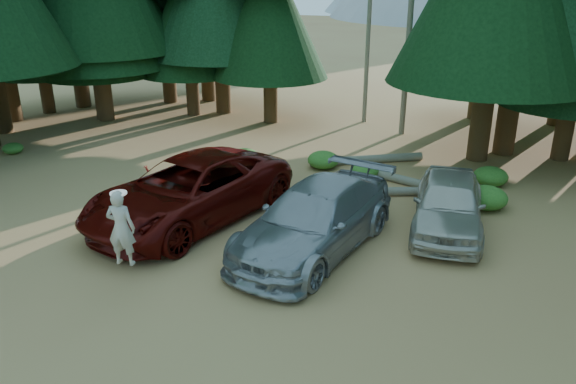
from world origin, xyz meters
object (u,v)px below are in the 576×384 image
silver_minivan_right (449,203)px  log_mid (400,179)px  red_pickup (190,190)px  silver_minivan_center (315,219)px  log_right (423,191)px  frisbee_player (121,228)px  log_left (367,159)px

silver_minivan_right → log_mid: 3.68m
red_pickup → silver_minivan_center: 3.85m
log_right → silver_minivan_center: bearing=-135.9°
red_pickup → silver_minivan_center: (3.82, -0.52, -0.07)m
silver_minivan_right → log_mid: silver_minivan_right is taller
red_pickup → log_right: (5.94, 4.16, -0.75)m
frisbee_player → log_right: 9.65m
red_pickup → log_left: bearing=77.4°
frisbee_player → log_mid: 9.89m
silver_minivan_right → log_mid: bearing=115.8°
silver_minivan_right → frisbee_player: frisbee_player is taller
silver_minivan_right → log_left: bearing=120.4°
red_pickup → frisbee_player: 3.72m
frisbee_player → log_mid: bearing=-128.1°
silver_minivan_center → silver_minivan_right: (3.04, 2.35, -0.06)m
log_mid → log_right: log_mid is taller
silver_minivan_right → log_left: (-3.29, 4.82, -0.62)m
silver_minivan_right → frisbee_player: size_ratio=2.60×
frisbee_player → red_pickup: bearing=-93.3°
silver_minivan_center → log_right: 5.18m
log_left → log_right: bearing=-76.8°
silver_minivan_center → frisbee_player: size_ratio=3.28×
silver_minivan_right → log_left: size_ratio=1.07×
log_left → frisbee_player: bearing=-137.3°
frisbee_player → log_mid: (4.63, 8.64, -1.29)m
log_left → silver_minivan_right: bearing=-86.0°
silver_minivan_right → log_left: silver_minivan_right is taller
red_pickup → log_right: bearing=50.5°
log_mid → silver_minivan_center: bearing=-83.1°
silver_minivan_center → log_left: 7.21m
log_left → log_right: size_ratio=0.99×
red_pickup → log_left: 7.58m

